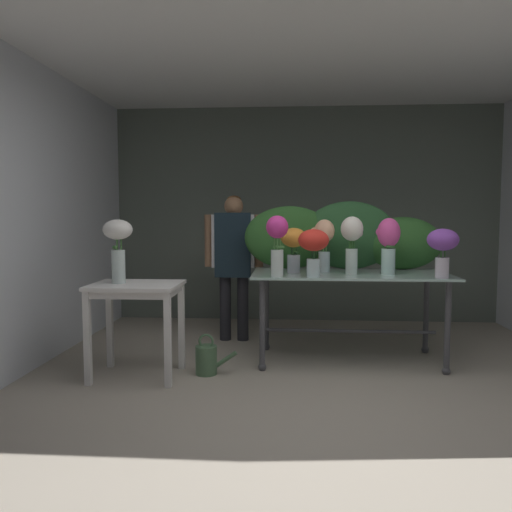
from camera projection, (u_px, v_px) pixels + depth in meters
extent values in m
plane|color=#9E9384|center=(308.00, 356.00, 4.79)|extent=(7.63, 7.63, 0.00)
cube|color=slate|center=(304.00, 215.00, 6.41)|extent=(4.88, 0.12, 2.67)
cube|color=silver|center=(54.00, 215.00, 4.86)|extent=(0.12, 3.59, 2.67)
cube|color=silver|center=(310.00, 60.00, 4.57)|extent=(5.00, 3.59, 0.12)
cube|color=#ABCBC1|center=(350.00, 274.00, 4.57)|extent=(1.75, 0.88, 0.02)
cylinder|color=#4C4C51|center=(262.00, 325.00, 4.32)|extent=(0.05, 0.05, 0.79)
sphere|color=#4C4C51|center=(262.00, 367.00, 4.35)|extent=(0.07, 0.07, 0.07)
cylinder|color=#4C4C51|center=(448.00, 328.00, 4.21)|extent=(0.05, 0.05, 0.79)
sphere|color=#4C4C51|center=(446.00, 371.00, 4.24)|extent=(0.07, 0.07, 0.07)
cylinder|color=#4C4C51|center=(266.00, 310.00, 4.99)|extent=(0.05, 0.05, 0.79)
sphere|color=#4C4C51|center=(266.00, 347.00, 5.02)|extent=(0.07, 0.07, 0.07)
cylinder|color=#4C4C51|center=(426.00, 312.00, 4.89)|extent=(0.05, 0.05, 0.79)
sphere|color=#4C4C51|center=(425.00, 349.00, 4.91)|extent=(0.07, 0.07, 0.07)
cylinder|color=#4C4C51|center=(349.00, 331.00, 4.61)|extent=(1.55, 0.03, 0.03)
cube|color=white|center=(136.00, 285.00, 4.13)|extent=(0.72, 0.57, 0.03)
cube|color=white|center=(136.00, 291.00, 4.14)|extent=(0.66, 0.51, 0.06)
cube|color=white|center=(87.00, 338.00, 3.94)|extent=(0.05, 0.05, 0.75)
cube|color=white|center=(168.00, 340.00, 3.90)|extent=(0.05, 0.05, 0.75)
cube|color=white|center=(110.00, 325.00, 4.43)|extent=(0.05, 0.05, 0.75)
cube|color=white|center=(181.00, 326.00, 4.38)|extent=(0.05, 0.05, 0.75)
cylinder|color=#232328|center=(225.00, 303.00, 5.40)|extent=(0.12, 0.12, 0.79)
cylinder|color=#232328|center=(243.00, 304.00, 5.38)|extent=(0.12, 0.12, 0.79)
cube|color=silver|center=(234.00, 241.00, 5.33)|extent=(0.44, 0.22, 0.55)
cube|color=#192833|center=(233.00, 245.00, 5.22)|extent=(0.38, 0.02, 0.67)
cylinder|color=#936B4C|center=(209.00, 241.00, 5.35)|extent=(0.09, 0.09, 0.55)
cylinder|color=#936B4C|center=(259.00, 241.00, 5.32)|extent=(0.09, 0.09, 0.55)
sphere|color=#936B4C|center=(234.00, 206.00, 5.30)|extent=(0.20, 0.20, 0.20)
ellipsoid|color=brown|center=(234.00, 200.00, 5.32)|extent=(0.15, 0.15, 0.09)
ellipsoid|color=#2D6028|center=(289.00, 237.00, 4.90)|extent=(0.87, 0.24, 0.61)
ellipsoid|color=#28562D|center=(349.00, 235.00, 4.86)|extent=(0.90, 0.24, 0.65)
ellipsoid|color=#2D6028|center=(403.00, 243.00, 4.83)|extent=(0.75, 0.32, 0.50)
cylinder|color=silver|center=(294.00, 264.00, 4.55)|extent=(0.12, 0.12, 0.16)
cylinder|color=#9EBCB2|center=(294.00, 269.00, 4.55)|extent=(0.11, 0.11, 0.07)
cylinder|color=#28562D|center=(297.00, 258.00, 4.54)|extent=(0.01, 0.01, 0.26)
cylinder|color=#28562D|center=(292.00, 257.00, 4.57)|extent=(0.01, 0.01, 0.26)
cylinder|color=#28562D|center=(292.00, 258.00, 4.53)|extent=(0.01, 0.01, 0.26)
ellipsoid|color=orange|center=(294.00, 238.00, 4.53)|extent=(0.23, 0.23, 0.17)
sphere|color=orange|center=(284.00, 236.00, 4.51)|extent=(0.10, 0.10, 0.10)
sphere|color=orange|center=(305.00, 236.00, 4.50)|extent=(0.06, 0.06, 0.06)
ellipsoid|color=#28562D|center=(296.00, 252.00, 4.55)|extent=(0.05, 0.10, 0.03)
cylinder|color=silver|center=(324.00, 262.00, 4.61)|extent=(0.11, 0.11, 0.19)
cylinder|color=#9EBCB2|center=(324.00, 268.00, 4.61)|extent=(0.10, 0.10, 0.08)
cylinder|color=#477F3D|center=(326.00, 254.00, 4.60)|extent=(0.01, 0.01, 0.30)
cylinder|color=#477F3D|center=(323.00, 254.00, 4.63)|extent=(0.01, 0.01, 0.30)
cylinder|color=#477F3D|center=(323.00, 255.00, 4.59)|extent=(0.01, 0.01, 0.30)
ellipsoid|color=#F4B78E|center=(324.00, 231.00, 4.59)|extent=(0.18, 0.18, 0.21)
sphere|color=#F4B78E|center=(315.00, 232.00, 4.62)|extent=(0.09, 0.09, 0.09)
sphere|color=#F4B78E|center=(330.00, 231.00, 4.58)|extent=(0.07, 0.07, 0.07)
cylinder|color=silver|center=(388.00, 261.00, 4.43)|extent=(0.12, 0.12, 0.23)
cylinder|color=#9EBCB2|center=(388.00, 269.00, 4.43)|extent=(0.11, 0.11, 0.10)
cylinder|color=#387033|center=(391.00, 257.00, 4.42)|extent=(0.01, 0.01, 0.28)
cylinder|color=#387033|center=(387.00, 257.00, 4.44)|extent=(0.01, 0.01, 0.28)
cylinder|color=#387033|center=(388.00, 258.00, 4.40)|extent=(0.01, 0.01, 0.28)
ellipsoid|color=#E54C9E|center=(389.00, 233.00, 4.40)|extent=(0.20, 0.20, 0.26)
sphere|color=#E54C9E|center=(380.00, 232.00, 4.43)|extent=(0.08, 0.08, 0.08)
ellipsoid|color=#387033|center=(390.00, 246.00, 4.38)|extent=(0.11, 0.08, 0.03)
cylinder|color=silver|center=(351.00, 261.00, 4.46)|extent=(0.11, 0.11, 0.23)
cylinder|color=#9EBCB2|center=(351.00, 268.00, 4.46)|extent=(0.10, 0.10, 0.09)
cylinder|color=#2D6028|center=(354.00, 255.00, 4.45)|extent=(0.01, 0.01, 0.33)
cylinder|color=#2D6028|center=(351.00, 254.00, 4.47)|extent=(0.01, 0.01, 0.33)
cylinder|color=#2D6028|center=(349.00, 255.00, 4.45)|extent=(0.01, 0.01, 0.33)
cylinder|color=#2D6028|center=(352.00, 255.00, 4.43)|extent=(0.01, 0.01, 0.33)
ellipsoid|color=white|center=(352.00, 229.00, 4.43)|extent=(0.20, 0.20, 0.21)
sphere|color=white|center=(359.00, 233.00, 4.45)|extent=(0.07, 0.07, 0.07)
cylinder|color=silver|center=(277.00, 263.00, 4.25)|extent=(0.11, 0.11, 0.23)
cylinder|color=#9EBCB2|center=(277.00, 271.00, 4.26)|extent=(0.10, 0.10, 0.10)
cylinder|color=#477F3D|center=(280.00, 255.00, 4.25)|extent=(0.01, 0.01, 0.35)
cylinder|color=#477F3D|center=(278.00, 255.00, 4.26)|extent=(0.01, 0.01, 0.35)
cylinder|color=#477F3D|center=(274.00, 255.00, 4.25)|extent=(0.01, 0.01, 0.35)
cylinder|color=#477F3D|center=(277.00, 255.00, 4.23)|extent=(0.01, 0.01, 0.35)
ellipsoid|color=#D1338E|center=(277.00, 227.00, 4.23)|extent=(0.19, 0.19, 0.19)
ellipsoid|color=#477F3D|center=(279.00, 247.00, 4.25)|extent=(0.10, 0.05, 0.03)
cylinder|color=silver|center=(442.00, 268.00, 4.17)|extent=(0.11, 0.11, 0.17)
cylinder|color=#9EBCB2|center=(442.00, 274.00, 4.17)|extent=(0.10, 0.10, 0.07)
cylinder|color=#2D6028|center=(445.00, 262.00, 4.16)|extent=(0.01, 0.01, 0.25)
cylinder|color=#2D6028|center=(440.00, 261.00, 4.19)|extent=(0.01, 0.01, 0.25)
cylinder|color=#2D6028|center=(441.00, 262.00, 4.15)|extent=(0.01, 0.01, 0.25)
ellipsoid|color=purple|center=(443.00, 240.00, 4.15)|extent=(0.25, 0.25, 0.18)
cylinder|color=silver|center=(313.00, 268.00, 4.25)|extent=(0.11, 0.11, 0.15)
cylinder|color=#9EBCB2|center=(313.00, 273.00, 4.25)|extent=(0.10, 0.10, 0.06)
cylinder|color=#28562D|center=(316.00, 261.00, 4.25)|extent=(0.01, 0.01, 0.25)
cylinder|color=#28562D|center=(313.00, 261.00, 4.26)|extent=(0.01, 0.01, 0.25)
cylinder|color=#28562D|center=(312.00, 261.00, 4.24)|extent=(0.01, 0.01, 0.25)
cylinder|color=#28562D|center=(314.00, 262.00, 4.22)|extent=(0.01, 0.01, 0.25)
ellipsoid|color=red|center=(314.00, 240.00, 4.23)|extent=(0.26, 0.26, 0.18)
sphere|color=red|center=(305.00, 239.00, 4.25)|extent=(0.08, 0.08, 0.08)
cylinder|color=silver|center=(118.00, 267.00, 4.13)|extent=(0.11, 0.11, 0.28)
cylinder|color=#9EBCB2|center=(119.00, 276.00, 4.14)|extent=(0.10, 0.10, 0.12)
cylinder|color=#477F3D|center=(121.00, 259.00, 4.12)|extent=(0.01, 0.01, 0.38)
cylinder|color=#477F3D|center=(117.00, 259.00, 4.14)|extent=(0.01, 0.01, 0.38)
cylinder|color=#477F3D|center=(117.00, 259.00, 4.11)|extent=(0.01, 0.01, 0.38)
ellipsoid|color=white|center=(118.00, 230.00, 4.11)|extent=(0.24, 0.24, 0.16)
sphere|color=white|center=(126.00, 230.00, 4.12)|extent=(0.09, 0.09, 0.09)
ellipsoid|color=#477F3D|center=(115.00, 247.00, 4.10)|extent=(0.09, 0.11, 0.03)
cylinder|color=#4C704C|center=(206.00, 360.00, 4.24)|extent=(0.18, 0.18, 0.24)
cylinder|color=#4C704C|center=(226.00, 359.00, 4.23)|extent=(0.18, 0.04, 0.14)
torus|color=#4C704C|center=(206.00, 341.00, 4.23)|extent=(0.13, 0.02, 0.13)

